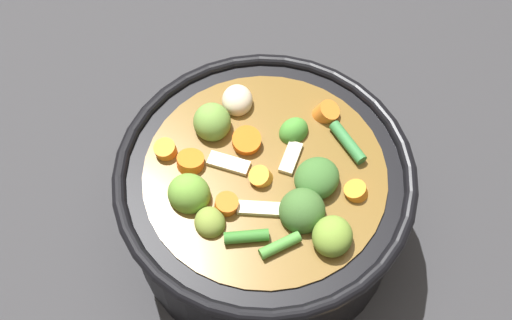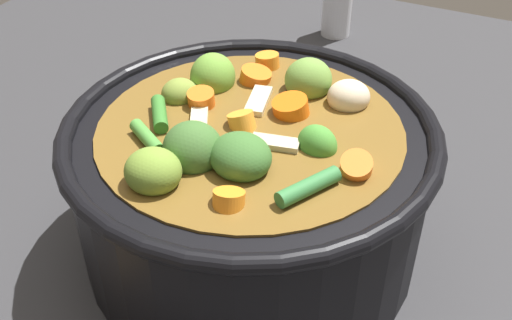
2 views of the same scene
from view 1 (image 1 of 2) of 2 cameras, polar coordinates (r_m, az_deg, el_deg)
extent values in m
plane|color=#2D2D30|center=(0.72, 0.65, -5.69)|extent=(1.10, 1.10, 0.00)
cylinder|color=black|center=(0.67, 0.70, -3.62)|extent=(0.27, 0.27, 0.11)
torus|color=black|center=(0.62, 0.75, -1.22)|extent=(0.28, 0.28, 0.01)
cylinder|color=brown|center=(0.66, 0.70, -3.43)|extent=(0.22, 0.22, 0.11)
ellipsoid|color=#3D662D|center=(0.59, 3.89, -4.30)|extent=(0.04, 0.04, 0.04)
ellipsoid|color=#448B31|center=(0.64, 2.80, 2.59)|extent=(0.03, 0.04, 0.03)
ellipsoid|color=#629534|center=(0.60, -5.64, -2.85)|extent=(0.04, 0.04, 0.04)
ellipsoid|color=olive|center=(0.64, -3.71, 3.20)|extent=(0.05, 0.05, 0.03)
ellipsoid|color=olive|center=(0.59, -3.90, -5.26)|extent=(0.04, 0.04, 0.02)
ellipsoid|color=olive|center=(0.58, 6.43, -6.39)|extent=(0.04, 0.04, 0.03)
ellipsoid|color=#39672C|center=(0.61, 5.14, -1.55)|extent=(0.05, 0.05, 0.03)
cylinder|color=orange|center=(0.65, 5.86, 3.92)|extent=(0.03, 0.03, 0.03)
cylinder|color=orange|center=(0.63, -7.59, 0.78)|extent=(0.03, 0.03, 0.02)
cylinder|color=orange|center=(0.61, 8.41, -2.67)|extent=(0.03, 0.03, 0.02)
cylinder|color=orange|center=(0.61, 0.22, -1.36)|extent=(0.03, 0.03, 0.02)
cylinder|color=orange|center=(0.62, -5.53, -0.23)|extent=(0.03, 0.03, 0.02)
cylinder|color=#E05F10|center=(0.63, -0.80, 1.52)|extent=(0.04, 0.04, 0.02)
cylinder|color=orange|center=(0.60, -2.52, -3.84)|extent=(0.03, 0.02, 0.02)
ellipsoid|color=beige|center=(0.65, -1.58, 5.04)|extent=(0.04, 0.04, 0.03)
cylinder|color=#478C36|center=(0.58, 2.04, -7.17)|extent=(0.03, 0.04, 0.01)
cylinder|color=#34773C|center=(0.63, 7.72, 1.48)|extent=(0.05, 0.03, 0.01)
cylinder|color=#337328|center=(0.58, -0.81, -6.45)|extent=(0.04, 0.03, 0.01)
cube|color=beige|center=(0.62, -2.31, -0.28)|extent=(0.04, 0.02, 0.01)
cube|color=beige|center=(0.60, 0.31, -4.11)|extent=(0.04, 0.03, 0.01)
cube|color=#C7B894|center=(0.62, 2.93, 0.19)|extent=(0.02, 0.04, 0.01)
camera|label=2|loc=(0.55, 44.49, 9.53)|focal=43.42mm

